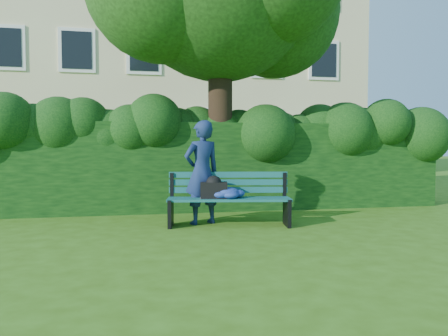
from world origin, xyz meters
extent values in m
plane|color=#355B10|center=(0.00, 0.00, 0.00)|extent=(80.00, 80.00, 0.00)
cube|color=#D2BB8D|center=(0.00, 14.00, 6.00)|extent=(16.00, 8.00, 12.00)
cube|color=white|center=(-6.00, 9.98, 2.00)|extent=(1.30, 0.08, 1.60)
cube|color=black|center=(-6.00, 9.94, 2.00)|extent=(1.05, 0.04, 1.35)
cube|color=white|center=(-3.60, 9.98, 2.00)|extent=(1.30, 0.08, 1.60)
cube|color=black|center=(-3.60, 9.94, 2.00)|extent=(1.05, 0.04, 1.35)
cube|color=white|center=(-1.20, 9.98, 2.00)|extent=(1.30, 0.08, 1.60)
cube|color=black|center=(-1.20, 9.94, 2.00)|extent=(1.05, 0.04, 1.35)
cube|color=white|center=(1.20, 9.98, 2.00)|extent=(1.30, 0.08, 1.60)
cube|color=black|center=(1.20, 9.94, 2.00)|extent=(1.05, 0.04, 1.35)
cube|color=white|center=(3.60, 9.98, 2.00)|extent=(1.30, 0.08, 1.60)
cube|color=black|center=(3.60, 9.94, 2.00)|extent=(1.05, 0.04, 1.35)
cube|color=white|center=(6.00, 9.98, 2.00)|extent=(1.30, 0.08, 1.60)
cube|color=black|center=(6.00, 9.94, 2.00)|extent=(1.05, 0.04, 1.35)
cube|color=white|center=(-6.00, 9.98, 4.80)|extent=(1.30, 0.08, 1.60)
cube|color=black|center=(-6.00, 9.94, 4.80)|extent=(1.05, 0.04, 1.35)
cube|color=white|center=(-3.60, 9.98, 4.80)|extent=(1.30, 0.08, 1.60)
cube|color=black|center=(-3.60, 9.94, 4.80)|extent=(1.05, 0.04, 1.35)
cube|color=white|center=(-1.20, 9.98, 4.80)|extent=(1.30, 0.08, 1.60)
cube|color=black|center=(-1.20, 9.94, 4.80)|extent=(1.05, 0.04, 1.35)
cube|color=white|center=(1.20, 9.98, 4.80)|extent=(1.30, 0.08, 1.60)
cube|color=black|center=(1.20, 9.94, 4.80)|extent=(1.05, 0.04, 1.35)
cube|color=white|center=(3.60, 9.98, 4.80)|extent=(1.30, 0.08, 1.60)
cube|color=black|center=(3.60, 9.94, 4.80)|extent=(1.05, 0.04, 1.35)
cube|color=white|center=(6.00, 9.98, 4.80)|extent=(1.30, 0.08, 1.60)
cube|color=black|center=(6.00, 9.94, 4.80)|extent=(1.05, 0.04, 1.35)
cube|color=black|center=(0.00, 2.20, 0.90)|extent=(10.00, 1.00, 1.80)
cylinder|color=black|center=(0.21, 2.05, 2.29)|extent=(0.49, 0.49, 4.58)
sphere|color=black|center=(1.51, 2.45, 4.21)|extent=(2.77, 2.77, 2.77)
cube|color=#0F474B|center=(-0.02, 0.04, 0.45)|extent=(2.03, 0.43, 0.04)
cube|color=#0F474B|center=(0.00, 0.16, 0.45)|extent=(2.03, 0.43, 0.04)
cube|color=#0F474B|center=(0.02, 0.27, 0.45)|extent=(2.03, 0.43, 0.04)
cube|color=#0F474B|center=(0.04, 0.39, 0.45)|extent=(2.03, 0.43, 0.04)
cube|color=#0F474B|center=(0.05, 0.47, 0.58)|extent=(2.02, 0.37, 0.10)
cube|color=#0F474B|center=(0.05, 0.48, 0.71)|extent=(2.02, 0.37, 0.10)
cube|color=#0F474B|center=(0.06, 0.49, 0.84)|extent=(2.02, 0.37, 0.10)
cube|color=black|center=(-0.95, 0.37, 0.22)|extent=(0.14, 0.50, 0.44)
cube|color=black|center=(-0.90, 0.63, 0.65)|extent=(0.07, 0.07, 0.45)
cube|color=black|center=(-0.95, 0.32, 0.44)|extent=(0.13, 0.42, 0.05)
cube|color=black|center=(0.97, 0.06, 0.22)|extent=(0.14, 0.50, 0.44)
cube|color=black|center=(1.01, 0.31, 0.65)|extent=(0.07, 0.07, 0.45)
cube|color=black|center=(0.96, 0.01, 0.44)|extent=(0.13, 0.42, 0.05)
cube|color=white|center=(-0.38, 0.23, 0.48)|extent=(0.20, 0.16, 0.02)
cube|color=black|center=(-0.24, 0.26, 0.60)|extent=(0.48, 0.33, 0.27)
imported|color=navy|center=(-0.40, 0.52, 0.88)|extent=(0.75, 0.61, 1.77)
camera|label=1|loc=(-1.48, -6.83, 1.35)|focal=35.00mm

